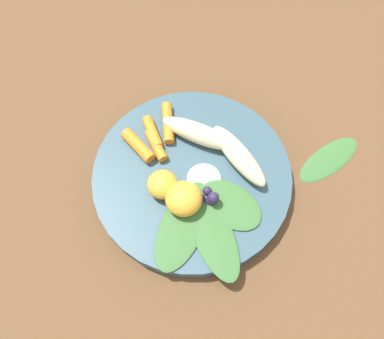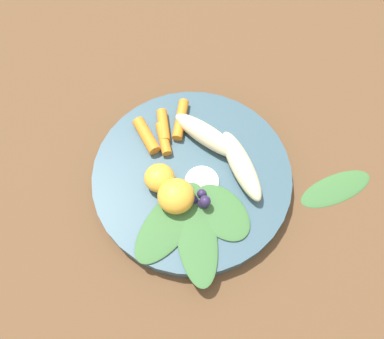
{
  "view_description": "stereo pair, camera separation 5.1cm",
  "coord_description": "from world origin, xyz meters",
  "px_view_note": "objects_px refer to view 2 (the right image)",
  "views": [
    {
      "loc": [
        -0.06,
        -0.21,
        0.5
      ],
      "look_at": [
        0.0,
        0.0,
        0.03
      ],
      "focal_mm": 35.34,
      "sensor_mm": 36.0,
      "label": 1
    },
    {
      "loc": [
        -0.01,
        -0.22,
        0.5
      ],
      "look_at": [
        0.0,
        0.0,
        0.03
      ],
      "focal_mm": 35.34,
      "sensor_mm": 36.0,
      "label": 2
    }
  ],
  "objects_px": {
    "bowl": "(192,176)",
    "orange_segment_near": "(176,196)",
    "banana_peeled_right": "(241,163)",
    "banana_peeled_left": "(207,135)",
    "kale_leaf_stray": "(336,188)"
  },
  "relations": [
    {
      "from": "bowl",
      "to": "orange_segment_near",
      "type": "relative_size",
      "value": 5.71
    },
    {
      "from": "bowl",
      "to": "kale_leaf_stray",
      "type": "xyz_separation_m",
      "value": [
        0.2,
        -0.03,
        -0.01
      ]
    },
    {
      "from": "banana_peeled_left",
      "to": "banana_peeled_right",
      "type": "bearing_deg",
      "value": 173.75
    },
    {
      "from": "banana_peeled_right",
      "to": "orange_segment_near",
      "type": "height_order",
      "value": "orange_segment_near"
    },
    {
      "from": "bowl",
      "to": "orange_segment_near",
      "type": "xyz_separation_m",
      "value": [
        -0.02,
        -0.04,
        0.03
      ]
    },
    {
      "from": "banana_peeled_left",
      "to": "banana_peeled_right",
      "type": "xyz_separation_m",
      "value": [
        0.04,
        -0.05,
        0.0
      ]
    },
    {
      "from": "kale_leaf_stray",
      "to": "orange_segment_near",
      "type": "bearing_deg",
      "value": 163.66
    },
    {
      "from": "banana_peeled_right",
      "to": "kale_leaf_stray",
      "type": "xyz_separation_m",
      "value": [
        0.14,
        -0.03,
        -0.04
      ]
    },
    {
      "from": "banana_peeled_right",
      "to": "banana_peeled_left",
      "type": "bearing_deg",
      "value": 25.0
    },
    {
      "from": "bowl",
      "to": "banana_peeled_right",
      "type": "xyz_separation_m",
      "value": [
        0.07,
        0.0,
        0.03
      ]
    },
    {
      "from": "bowl",
      "to": "orange_segment_near",
      "type": "bearing_deg",
      "value": -119.84
    },
    {
      "from": "banana_peeled_left",
      "to": "orange_segment_near",
      "type": "xyz_separation_m",
      "value": [
        -0.05,
        -0.09,
        0.0
      ]
    },
    {
      "from": "orange_segment_near",
      "to": "bowl",
      "type": "bearing_deg",
      "value": 60.16
    },
    {
      "from": "bowl",
      "to": "banana_peeled_right",
      "type": "height_order",
      "value": "banana_peeled_right"
    },
    {
      "from": "banana_peeled_left",
      "to": "banana_peeled_right",
      "type": "height_order",
      "value": "same"
    }
  ]
}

